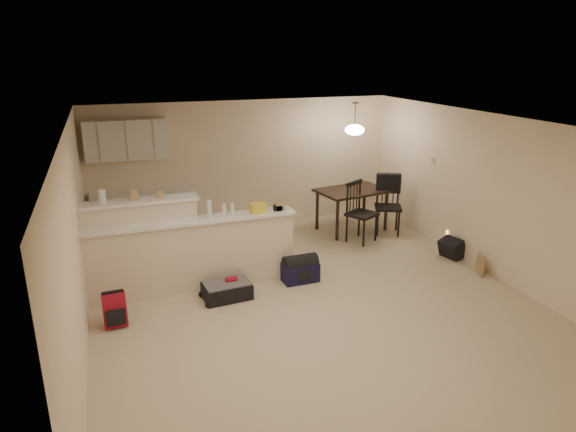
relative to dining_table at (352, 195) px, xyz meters
name	(u,v)px	position (x,y,z in m)	size (l,w,h in m)	color
room	(312,216)	(-1.87, -2.49, 0.52)	(7.00, 7.02, 2.50)	beige
breakfast_bar	(175,251)	(-3.63, -1.51, -0.12)	(3.08, 0.58, 1.39)	beige
upper_cabinets	(126,140)	(-4.07, 0.83, 1.17)	(1.40, 0.34, 0.70)	white
kitchen_counter	(145,219)	(-3.87, 0.70, -0.28)	(1.80, 0.60, 0.90)	white
thermostat	(433,161)	(1.11, -0.94, 0.77)	(0.02, 0.12, 0.12)	beige
jar	(102,196)	(-4.54, -1.37, 0.76)	(0.10, 0.10, 0.20)	silver
cereal_box	(134,195)	(-4.11, -1.37, 0.74)	(0.10, 0.07, 0.16)	tan
small_box	(160,194)	(-3.76, -1.37, 0.72)	(0.08, 0.06, 0.12)	tan
bottle_a	(209,209)	(-3.11, -1.59, 0.49)	(0.07, 0.07, 0.26)	silver
bottle_b	(232,209)	(-2.77, -1.59, 0.45)	(0.06, 0.06, 0.18)	silver
bag_lump	(258,208)	(-2.38, -1.59, 0.43)	(0.22, 0.18, 0.14)	tan
pouch	(278,208)	(-2.06, -1.59, 0.40)	(0.12, 0.10, 0.08)	tan
extra_item_x	(224,210)	(-2.89, -1.59, 0.46)	(0.05, 0.05, 0.19)	silver
extra_item_y	(280,206)	(-2.03, -1.59, 0.43)	(0.14, 0.10, 0.12)	tan
dining_table	(352,195)	(0.00, 0.00, 0.00)	(1.44, 1.08, 0.83)	black
pendant_lamp	(355,129)	(0.00, 0.00, 1.26)	(0.36, 0.36, 0.62)	brown
dining_chair_near	(362,212)	(-0.11, -0.64, -0.16)	(0.49, 0.47, 1.12)	black
dining_chair_far	(388,206)	(0.57, -0.41, -0.17)	(0.49, 0.47, 1.12)	black
suitcase	(227,291)	(-3.00, -2.05, -0.61)	(0.66, 0.43, 0.22)	black
red_backpack	(115,310)	(-4.53, -2.31, -0.51)	(0.29, 0.18, 0.44)	#A71228
navy_duffel	(300,272)	(-1.80, -1.88, -0.58)	(0.54, 0.30, 0.30)	#131138
black_daypack	(452,249)	(0.98, -1.88, -0.56)	(0.37, 0.26, 0.33)	black
cardboard_sheet	(480,266)	(0.98, -2.60, -0.58)	(0.38, 0.02, 0.29)	tan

